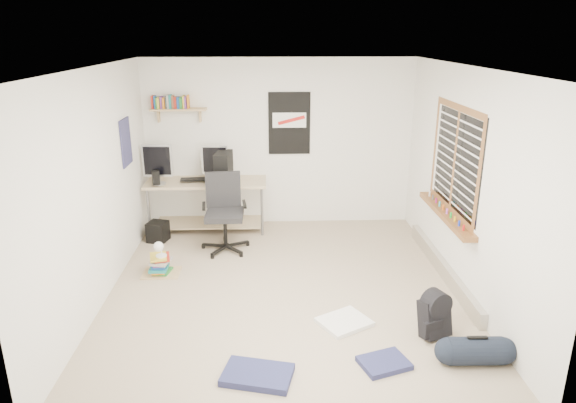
{
  "coord_description": "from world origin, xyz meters",
  "views": [
    {
      "loc": [
        -0.16,
        -5.33,
        2.84
      ],
      "look_at": [
        0.05,
        0.17,
        1.02
      ],
      "focal_mm": 32.0,
      "sensor_mm": 36.0,
      "label": 1
    }
  ],
  "objects_px": {
    "desk": "(208,205)",
    "office_chair": "(225,216)",
    "book_stack": "(161,262)",
    "duffel_bag": "(476,350)",
    "backpack": "(434,318)"
  },
  "relations": [
    {
      "from": "desk",
      "to": "office_chair",
      "type": "xyz_separation_m",
      "value": [
        0.32,
        -0.83,
        0.12
      ]
    },
    {
      "from": "desk",
      "to": "book_stack",
      "type": "height_order",
      "value": "desk"
    },
    {
      "from": "desk",
      "to": "duffel_bag",
      "type": "height_order",
      "value": "desk"
    },
    {
      "from": "book_stack",
      "to": "office_chair",
      "type": "bearing_deg",
      "value": 43.16
    },
    {
      "from": "office_chair",
      "to": "desk",
      "type": "bearing_deg",
      "value": 104.14
    },
    {
      "from": "desk",
      "to": "backpack",
      "type": "distance_m",
      "value": 3.93
    },
    {
      "from": "desk",
      "to": "book_stack",
      "type": "relative_size",
      "value": 3.66
    },
    {
      "from": "office_chair",
      "to": "duffel_bag",
      "type": "relative_size",
      "value": 2.13
    },
    {
      "from": "office_chair",
      "to": "book_stack",
      "type": "height_order",
      "value": "office_chair"
    },
    {
      "from": "office_chair",
      "to": "book_stack",
      "type": "bearing_deg",
      "value": -143.55
    },
    {
      "from": "backpack",
      "to": "duffel_bag",
      "type": "height_order",
      "value": "same"
    },
    {
      "from": "office_chair",
      "to": "duffel_bag",
      "type": "xyz_separation_m",
      "value": [
        2.43,
        -2.63,
        -0.35
      ]
    },
    {
      "from": "duffel_bag",
      "to": "book_stack",
      "type": "height_order",
      "value": "duffel_bag"
    },
    {
      "from": "desk",
      "to": "duffel_bag",
      "type": "distance_m",
      "value": 4.43
    },
    {
      "from": "desk",
      "to": "backpack",
      "type": "bearing_deg",
      "value": -38.18
    }
  ]
}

